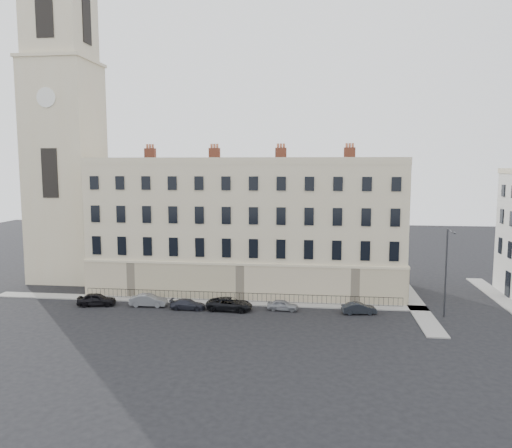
# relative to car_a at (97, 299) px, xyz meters

# --- Properties ---
(ground) EXTENTS (160.00, 160.00, 0.00)m
(ground) POSITION_rel_car_a_xyz_m (20.95, -2.13, -0.68)
(ground) COLOR black
(ground) RESTS_ON ground
(terrace) EXTENTS (36.22, 12.22, 17.00)m
(terrace) POSITION_rel_car_a_xyz_m (14.98, 9.84, 6.81)
(terrace) COLOR beige
(terrace) RESTS_ON ground
(church_tower) EXTENTS (8.00, 8.13, 44.00)m
(church_tower) POSITION_rel_car_a_xyz_m (-9.05, 11.87, 17.98)
(church_tower) COLOR beige
(church_tower) RESTS_ON ground
(pavement_terrace) EXTENTS (48.00, 2.00, 0.12)m
(pavement_terrace) POSITION_rel_car_a_xyz_m (10.95, 2.87, -0.62)
(pavement_terrace) COLOR gray
(pavement_terrace) RESTS_ON ground
(pavement_east_return) EXTENTS (2.00, 24.00, 0.12)m
(pavement_east_return) POSITION_rel_car_a_xyz_m (33.95, 5.87, -0.62)
(pavement_east_return) COLOR gray
(pavement_east_return) RESTS_ON ground
(pavement_adjacent) EXTENTS (2.00, 20.00, 0.12)m
(pavement_adjacent) POSITION_rel_car_a_xyz_m (43.95, 7.87, -0.62)
(pavement_adjacent) COLOR gray
(pavement_adjacent) RESTS_ON ground
(railings) EXTENTS (35.00, 0.04, 0.96)m
(railings) POSITION_rel_car_a_xyz_m (14.95, 3.27, -0.13)
(railings) COLOR black
(railings) RESTS_ON ground
(car_a) EXTENTS (4.22, 2.28, 1.36)m
(car_a) POSITION_rel_car_a_xyz_m (0.00, 0.00, 0.00)
(car_a) COLOR black
(car_a) RESTS_ON ground
(car_b) EXTENTS (4.00, 1.57, 1.29)m
(car_b) POSITION_rel_car_a_xyz_m (5.59, 0.45, -0.03)
(car_b) COLOR slate
(car_b) RESTS_ON ground
(car_c) EXTENTS (3.71, 1.55, 1.07)m
(car_c) POSITION_rel_car_a_xyz_m (10.04, -0.15, -0.15)
(car_c) COLOR #22242D
(car_c) RESTS_ON ground
(car_d) EXTENTS (4.83, 2.40, 1.32)m
(car_d) POSITION_rel_car_a_xyz_m (14.44, 0.06, -0.02)
(car_d) COLOR black
(car_d) RESTS_ON ground
(car_e) EXTENTS (3.31, 1.58, 1.09)m
(car_e) POSITION_rel_car_a_xyz_m (19.90, 0.70, -0.14)
(car_e) COLOR gray
(car_e) RESTS_ON ground
(car_f) EXTENTS (3.61, 1.71, 1.14)m
(car_f) POSITION_rel_car_a_xyz_m (27.64, 0.40, -0.11)
(car_f) COLOR black
(car_f) RESTS_ON ground
(streetlamp) EXTENTS (0.44, 1.90, 8.79)m
(streetlamp) POSITION_rel_car_a_xyz_m (35.96, 0.32, 4.19)
(streetlamp) COLOR #2F3034
(streetlamp) RESTS_ON ground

